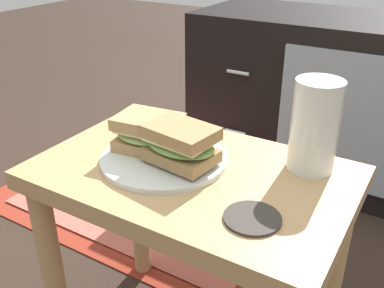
{
  "coord_description": "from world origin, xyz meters",
  "views": [
    {
      "loc": [
        0.35,
        -0.58,
        0.85
      ],
      "look_at": [
        -0.0,
        0.0,
        0.51
      ],
      "focal_mm": 41.05,
      "sensor_mm": 36.0,
      "label": 1
    }
  ],
  "objects_px": {
    "sandwich_front": "(149,133)",
    "sandwich_back": "(180,144)",
    "beer_glass": "(315,127)",
    "tv_cabinet": "(330,99)",
    "plate": "(165,158)",
    "coaster": "(252,218)"
  },
  "relations": [
    {
      "from": "sandwich_front",
      "to": "beer_glass",
      "type": "xyz_separation_m",
      "value": [
        0.28,
        0.1,
        0.04
      ]
    },
    {
      "from": "tv_cabinet",
      "to": "sandwich_back",
      "type": "distance_m",
      "value": 0.98
    },
    {
      "from": "plate",
      "to": "tv_cabinet",
      "type": "bearing_deg",
      "value": 85.6
    },
    {
      "from": "tv_cabinet",
      "to": "sandwich_back",
      "type": "relative_size",
      "value": 6.76
    },
    {
      "from": "tv_cabinet",
      "to": "sandwich_back",
      "type": "xyz_separation_m",
      "value": [
        -0.03,
        -0.95,
        0.22
      ]
    },
    {
      "from": "tv_cabinet",
      "to": "plate",
      "type": "relative_size",
      "value": 4.1
    },
    {
      "from": "tv_cabinet",
      "to": "coaster",
      "type": "xyz_separation_m",
      "value": [
        0.14,
        -1.03,
        0.17
      ]
    },
    {
      "from": "sandwich_front",
      "to": "coaster",
      "type": "xyz_separation_m",
      "value": [
        0.26,
        -0.09,
        -0.04
      ]
    },
    {
      "from": "plate",
      "to": "sandwich_back",
      "type": "height_order",
      "value": "sandwich_back"
    },
    {
      "from": "sandwich_back",
      "to": "beer_glass",
      "type": "bearing_deg",
      "value": 31.3
    },
    {
      "from": "plate",
      "to": "coaster",
      "type": "height_order",
      "value": "plate"
    },
    {
      "from": "beer_glass",
      "to": "coaster",
      "type": "bearing_deg",
      "value": -96.97
    },
    {
      "from": "beer_glass",
      "to": "coaster",
      "type": "relative_size",
      "value": 1.88
    },
    {
      "from": "plate",
      "to": "sandwich_front",
      "type": "xyz_separation_m",
      "value": [
        -0.04,
        0.01,
        0.04
      ]
    },
    {
      "from": "tv_cabinet",
      "to": "sandwich_back",
      "type": "bearing_deg",
      "value": -91.91
    },
    {
      "from": "sandwich_front",
      "to": "sandwich_back",
      "type": "distance_m",
      "value": 0.08
    },
    {
      "from": "beer_glass",
      "to": "sandwich_back",
      "type": "bearing_deg",
      "value": -148.7
    },
    {
      "from": "coaster",
      "to": "tv_cabinet",
      "type": "bearing_deg",
      "value": 97.81
    },
    {
      "from": "sandwich_back",
      "to": "coaster",
      "type": "distance_m",
      "value": 0.19
    },
    {
      "from": "plate",
      "to": "beer_glass",
      "type": "xyz_separation_m",
      "value": [
        0.24,
        0.11,
        0.08
      ]
    },
    {
      "from": "tv_cabinet",
      "to": "plate",
      "type": "bearing_deg",
      "value": -94.4
    },
    {
      "from": "tv_cabinet",
      "to": "sandwich_back",
      "type": "height_order",
      "value": "tv_cabinet"
    }
  ]
}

